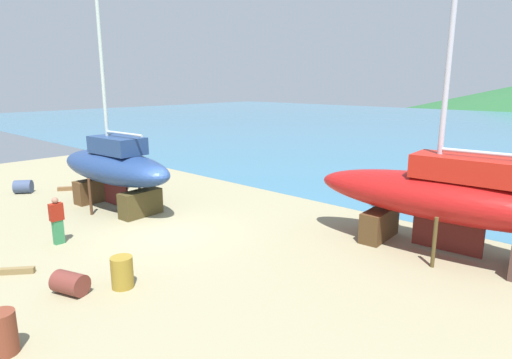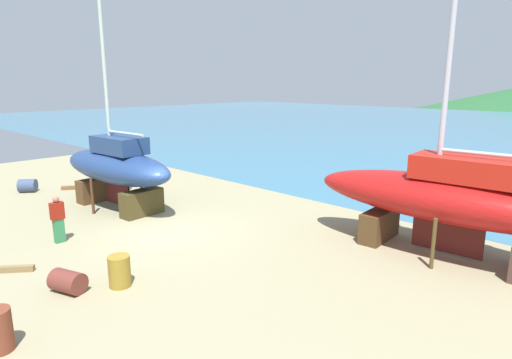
{
  "view_description": "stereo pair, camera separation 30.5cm",
  "coord_description": "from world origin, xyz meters",
  "px_view_note": "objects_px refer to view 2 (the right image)",
  "views": [
    {
      "loc": [
        12.87,
        -8.94,
        5.57
      ],
      "look_at": [
        2.08,
        2.8,
        1.93
      ],
      "focal_mm": 30.1,
      "sensor_mm": 36.0,
      "label": 1
    },
    {
      "loc": [
        13.09,
        -8.73,
        5.57
      ],
      "look_at": [
        2.08,
        2.8,
        1.93
      ],
      "focal_mm": 30.1,
      "sensor_mm": 36.0,
      "label": 2
    }
  ],
  "objects_px": {
    "sailboat_large_starboard": "(117,167)",
    "barrel_tipped_center": "(68,282)",
    "sailboat_small_center": "(452,198)",
    "barrel_ochre": "(119,271)",
    "barrel_blue_faded": "(28,186)",
    "worker": "(58,219)"
  },
  "relations": [
    {
      "from": "sailboat_large_starboard",
      "to": "worker",
      "type": "distance_m",
      "value": 4.5
    },
    {
      "from": "barrel_blue_faded",
      "to": "worker",
      "type": "bearing_deg",
      "value": -12.16
    },
    {
      "from": "barrel_tipped_center",
      "to": "barrel_blue_faded",
      "type": "height_order",
      "value": "barrel_blue_faded"
    },
    {
      "from": "barrel_ochre",
      "to": "worker",
      "type": "bearing_deg",
      "value": 177.2
    },
    {
      "from": "sailboat_small_center",
      "to": "worker",
      "type": "height_order",
      "value": "sailboat_small_center"
    },
    {
      "from": "worker",
      "to": "barrel_blue_faded",
      "type": "xyz_separation_m",
      "value": [
        -8.42,
        1.82,
        -0.54
      ]
    },
    {
      "from": "sailboat_small_center",
      "to": "sailboat_large_starboard",
      "type": "bearing_deg",
      "value": 16.36
    },
    {
      "from": "barrel_ochre",
      "to": "barrel_blue_faded",
      "type": "relative_size",
      "value": 1.09
    },
    {
      "from": "sailboat_large_starboard",
      "to": "barrel_blue_faded",
      "type": "bearing_deg",
      "value": 13.21
    },
    {
      "from": "sailboat_small_center",
      "to": "barrel_tipped_center",
      "type": "relative_size",
      "value": 17.63
    },
    {
      "from": "barrel_tipped_center",
      "to": "barrel_blue_faded",
      "type": "distance_m",
      "value": 12.73
    },
    {
      "from": "sailboat_small_center",
      "to": "barrel_blue_faded",
      "type": "bearing_deg",
      "value": 15.5
    },
    {
      "from": "barrel_tipped_center",
      "to": "barrel_ochre",
      "type": "relative_size",
      "value": 1.02
    },
    {
      "from": "worker",
      "to": "barrel_blue_faded",
      "type": "bearing_deg",
      "value": 166.92
    },
    {
      "from": "worker",
      "to": "barrel_ochre",
      "type": "distance_m",
      "value": 4.64
    },
    {
      "from": "barrel_tipped_center",
      "to": "barrel_ochre",
      "type": "height_order",
      "value": "barrel_ochre"
    },
    {
      "from": "sailboat_small_center",
      "to": "barrel_tipped_center",
      "type": "bearing_deg",
      "value": 52.68
    },
    {
      "from": "worker",
      "to": "barrel_tipped_center",
      "type": "distance_m",
      "value": 4.18
    },
    {
      "from": "sailboat_small_center",
      "to": "barrel_ochre",
      "type": "relative_size",
      "value": 18.0
    },
    {
      "from": "sailboat_large_starboard",
      "to": "sailboat_small_center",
      "type": "height_order",
      "value": "sailboat_small_center"
    },
    {
      "from": "sailboat_small_center",
      "to": "barrel_ochre",
      "type": "xyz_separation_m",
      "value": [
        -5.77,
        -8.49,
        -1.52
      ]
    },
    {
      "from": "sailboat_large_starboard",
      "to": "barrel_tipped_center",
      "type": "height_order",
      "value": "sailboat_large_starboard"
    }
  ]
}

